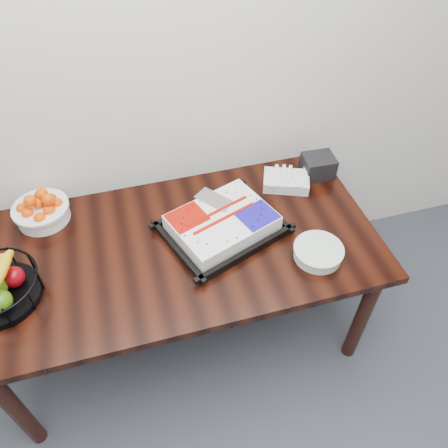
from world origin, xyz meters
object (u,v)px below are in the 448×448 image
object	(u,v)px
cake_tray	(222,224)
tangerine_bowl	(40,208)
plate_stack	(318,252)
napkin_box	(318,166)
table	(180,256)

from	to	relation	value
cake_tray	tangerine_bowl	world-z (taller)	tangerine_bowl
plate_stack	napkin_box	bearing A→B (deg)	66.18
tangerine_bowl	napkin_box	xyz separation A→B (m)	(1.38, -0.05, -0.01)
table	tangerine_bowl	xyz separation A→B (m)	(-0.58, 0.33, 0.16)
table	plate_stack	distance (m)	0.63
cake_tray	tangerine_bowl	size ratio (longest dim) A/B	2.34
plate_stack	napkin_box	world-z (taller)	napkin_box
tangerine_bowl	napkin_box	size ratio (longest dim) A/B	1.65
table	cake_tray	distance (m)	0.25
napkin_box	table	bearing A→B (deg)	-160.55
cake_tray	table	bearing A→B (deg)	-173.84
cake_tray	plate_stack	distance (m)	0.44
tangerine_bowl	napkin_box	world-z (taller)	tangerine_bowl
plate_stack	napkin_box	xyz separation A→B (m)	(0.23, 0.52, 0.03)
plate_stack	table	bearing A→B (deg)	157.61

